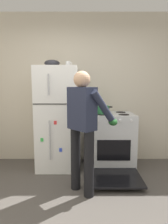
{
  "coord_description": "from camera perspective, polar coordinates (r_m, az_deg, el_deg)",
  "views": [
    {
      "loc": [
        0.05,
        -1.79,
        1.43
      ],
      "look_at": [
        0.07,
        1.32,
        1.0
      ],
      "focal_mm": 31.82,
      "sensor_mm": 36.0,
      "label": 1
    }
  ],
  "objects": [
    {
      "name": "stove_range",
      "position": [
        3.51,
        7.61,
        -8.24
      ],
      "size": [
        0.76,
        1.24,
        0.95
      ],
      "color": "silver",
      "rests_on": "ground"
    },
    {
      "name": "kitchen_wall_back",
      "position": [
        3.74,
        -1.07,
        6.66
      ],
      "size": [
        6.0,
        0.1,
        2.7
      ],
      "primitive_type": "cube",
      "color": "beige",
      "rests_on": "ground"
    },
    {
      "name": "person_cook",
      "position": [
        2.56,
        -0.23,
        -2.83
      ],
      "size": [
        0.67,
        0.7,
        1.6
      ],
      "color": "black",
      "rests_on": "ground"
    },
    {
      "name": "coffee_mug",
      "position": [
        3.43,
        -4.8,
        13.53
      ],
      "size": [
        0.11,
        0.08,
        0.1
      ],
      "color": "silver",
      "rests_on": "refrigerator"
    },
    {
      "name": "red_pot",
      "position": [
        3.35,
        5.15,
        0.68
      ],
      "size": [
        0.32,
        0.22,
        0.13
      ],
      "color": "#236638",
      "rests_on": "stove_range"
    },
    {
      "name": "mixing_bowl",
      "position": [
        3.42,
        -9.4,
        13.65
      ],
      "size": [
        0.25,
        0.25,
        0.11
      ],
      "primitive_type": "ellipsoid",
      "color": "black",
      "rests_on": "refrigerator"
    },
    {
      "name": "refrigerator",
      "position": [
        3.43,
        -7.74,
        -1.73
      ],
      "size": [
        0.68,
        0.72,
        1.72
      ],
      "color": "white",
      "rests_on": "ground"
    }
  ]
}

